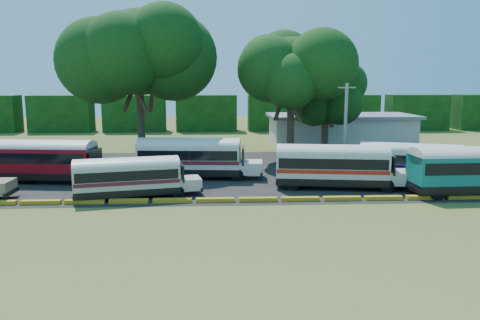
{
  "coord_description": "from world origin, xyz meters",
  "views": [
    {
      "loc": [
        1.65,
        -30.86,
        8.44
      ],
      "look_at": [
        3.49,
        6.0,
        2.13
      ],
      "focal_mm": 35.0,
      "sensor_mm": 36.0,
      "label": 1
    }
  ],
  "objects_px": {
    "bus_white_red": "(334,164)",
    "tree_west": "(139,53)",
    "bus_red": "(44,158)",
    "bus_teal": "(477,168)",
    "bus_cream_west": "(130,175)"
  },
  "relations": [
    {
      "from": "bus_teal",
      "to": "tree_west",
      "type": "distance_m",
      "value": 33.69
    },
    {
      "from": "bus_white_red",
      "to": "tree_west",
      "type": "distance_m",
      "value": 24.59
    },
    {
      "from": "bus_white_red",
      "to": "bus_teal",
      "type": "distance_m",
      "value": 10.29
    },
    {
      "from": "bus_cream_west",
      "to": "bus_teal",
      "type": "distance_m",
      "value": 25.4
    },
    {
      "from": "bus_white_red",
      "to": "tree_west",
      "type": "height_order",
      "value": "tree_west"
    },
    {
      "from": "bus_red",
      "to": "tree_west",
      "type": "xyz_separation_m",
      "value": [
        6.34,
        11.33,
        9.23
      ]
    },
    {
      "from": "tree_west",
      "to": "bus_cream_west",
      "type": "bearing_deg",
      "value": -83.98
    },
    {
      "from": "bus_red",
      "to": "bus_cream_west",
      "type": "relative_size",
      "value": 1.19
    },
    {
      "from": "bus_cream_west",
      "to": "bus_white_red",
      "type": "distance_m",
      "value": 15.69
    },
    {
      "from": "bus_teal",
      "to": "tree_west",
      "type": "bearing_deg",
      "value": 145.42
    },
    {
      "from": "bus_teal",
      "to": "bus_red",
      "type": "bearing_deg",
      "value": 167.72
    },
    {
      "from": "bus_cream_west",
      "to": "bus_teal",
      "type": "bearing_deg",
      "value": -13.6
    },
    {
      "from": "bus_cream_west",
      "to": "bus_white_red",
      "type": "height_order",
      "value": "bus_white_red"
    },
    {
      "from": "bus_white_red",
      "to": "bus_red",
      "type": "bearing_deg",
      "value": -179.98
    },
    {
      "from": "bus_red",
      "to": "bus_teal",
      "type": "bearing_deg",
      "value": -3.98
    }
  ]
}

